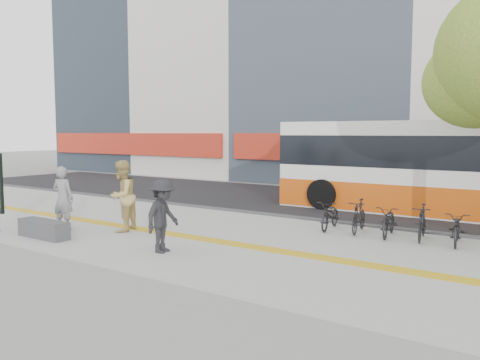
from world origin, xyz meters
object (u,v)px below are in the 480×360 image
Objects in this scene: bus at (453,171)px; pedestrian_dark at (163,216)px; seated_woman at (63,198)px; pedestrian_tan at (122,196)px; bench at (44,229)px.

bus is 9.97m from pedestrian_dark.
seated_woman is 4.04m from pedestrian_dark.
bus reaches higher than pedestrian_tan.
bench is 0.14× the size of bus.
bus is at bearing 51.78° from bench.
pedestrian_tan is at bearing 57.75° from pedestrian_dark.
pedestrian_tan reaches higher than seated_woman.
seated_woman reaches higher than pedestrian_dark.
bus is at bearing -33.45° from pedestrian_dark.
pedestrian_tan reaches higher than pedestrian_dark.
bus reaches higher than seated_woman.
seated_woman is at bearing 76.50° from pedestrian_dark.
pedestrian_tan reaches higher than bench.
bus is (7.64, 9.70, 1.19)m from bench.
pedestrian_dark is at bearing 48.90° from pedestrian_tan.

